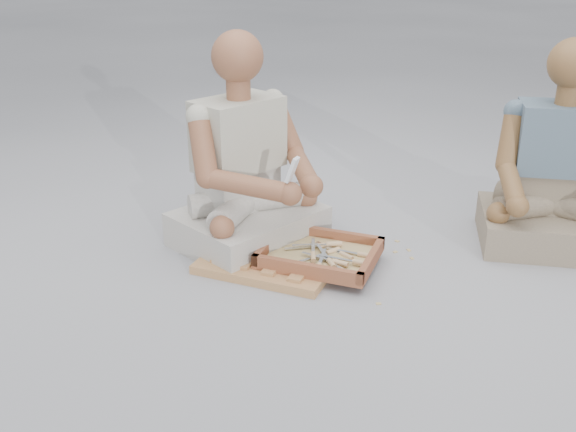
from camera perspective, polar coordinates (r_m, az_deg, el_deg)
The scene contains 30 objects.
ground at distance 2.58m, azimuth 0.67°, elevation -7.09°, with size 60.00×60.00×0.00m, color #9A9A9F.
carved_panel at distance 2.79m, azimuth -1.76°, elevation -4.19°, with size 0.57×0.38×0.04m, color olive.
tool_tray at distance 2.78m, azimuth 2.85°, elevation -3.44°, with size 0.52×0.43×0.06m.
chisel_0 at distance 2.69m, azimuth 4.26°, elevation -4.06°, with size 0.22×0.04×0.02m.
chisel_1 at distance 2.61m, azimuth 5.57°, elevation -5.10°, with size 0.21×0.11×0.02m.
chisel_2 at distance 2.63m, azimuth 4.88°, elevation -4.91°, with size 0.18×0.15×0.02m.
chisel_3 at distance 2.74m, azimuth 2.26°, elevation -3.45°, with size 0.11×0.21×0.02m.
chisel_4 at distance 2.83m, azimuth 3.66°, elevation -2.50°, with size 0.20×0.13×0.02m.
chisel_5 at distance 2.83m, azimuth 2.94°, elevation -2.64°, with size 0.18×0.15×0.02m.
chisel_6 at distance 2.79m, azimuth 3.66°, elevation -3.23°, with size 0.12×0.20×0.02m.
chisel_7 at distance 2.64m, azimuth 2.76°, elevation -4.47°, with size 0.07×0.22×0.02m.
chisel_8 at distance 2.77m, azimuth 6.49°, elevation -3.42°, with size 0.22×0.02×0.02m.
chisel_9 at distance 2.78m, azimuth 4.89°, elevation -3.41°, with size 0.21×0.10×0.02m.
chisel_10 at distance 2.69m, azimuth 3.73°, elevation -4.04°, with size 0.16×0.18×0.02m.
chisel_11 at distance 2.68m, azimuth 6.05°, elevation -4.09°, with size 0.22×0.03×0.02m.
wood_chip_0 at distance 2.55m, azimuth 8.06°, elevation -7.72°, with size 0.02×0.01×0.00m, color tan.
wood_chip_1 at distance 3.07m, azimuth 9.67°, elevation -2.22°, with size 0.02×0.01×0.00m, color tan.
wood_chip_2 at distance 2.73m, azimuth 2.94°, elevation -5.33°, with size 0.02×0.01×0.00m, color tan.
wood_chip_3 at distance 2.79m, azimuth 3.54°, elevation -4.69°, with size 0.02×0.01×0.00m, color tan.
wood_chip_4 at distance 3.06m, azimuth 5.60°, elevation -2.09°, with size 0.02×0.01×0.00m, color tan.
wood_chip_5 at distance 2.97m, azimuth 9.52°, elevation -3.17°, with size 0.02×0.01×0.00m, color tan.
wood_chip_6 at distance 2.85m, azimuth 1.98°, elevation -4.01°, with size 0.02×0.01×0.00m, color tan.
wood_chip_7 at distance 2.94m, azimuth -1.78°, elevation -3.09°, with size 0.02×0.01×0.00m, color tan.
wood_chip_8 at distance 2.95m, azimuth 5.49°, elevation -3.05°, with size 0.02×0.01×0.00m, color tan.
wood_chip_9 at distance 2.94m, azimuth -0.94°, elevation -3.11°, with size 0.02×0.01×0.00m, color tan.
wood_chip_10 at distance 2.92m, azimuth 10.95°, elevation -3.71°, with size 0.02×0.01×0.00m, color tan.
wood_chip_11 at distance 2.99m, azimuth 10.68°, elevation -3.00°, with size 0.02×0.01×0.00m, color tan.
craftsman at distance 2.91m, azimuth -3.72°, elevation 3.62°, with size 0.73×0.75×0.97m.
companion at distance 3.14m, azimuth 22.67°, elevation 2.97°, with size 0.71×0.62×0.94m.
mobile_phone at distance 2.59m, azimuth 0.38°, elevation 4.14°, with size 0.05×0.05×0.11m.
Camera 1 is at (0.97, -2.01, 1.30)m, focal length 40.00 mm.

